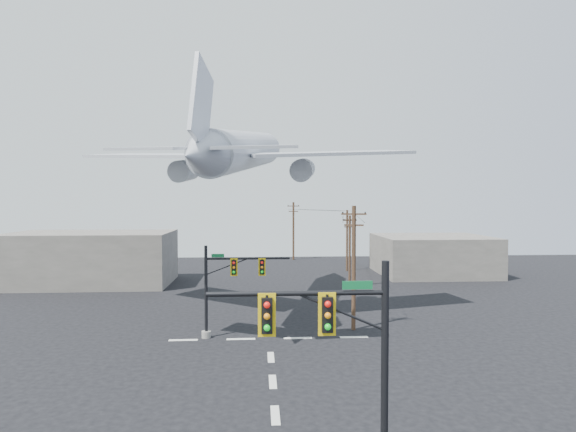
{
  "coord_description": "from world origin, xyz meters",
  "views": [
    {
      "loc": [
        -0.72,
        -21.47,
        9.8
      ],
      "look_at": [
        0.88,
        5.0,
        8.88
      ],
      "focal_mm": 30.0,
      "sensor_mm": 36.0,
      "label": 1
    }
  ],
  "objects": [
    {
      "name": "signal_mast_far",
      "position": [
        -3.18,
        12.48,
        3.51
      ],
      "size": [
        6.25,
        0.72,
        6.54
      ],
      "color": "gray",
      "rests_on": "ground"
    },
    {
      "name": "utility_pole_a",
      "position": [
        6.35,
        13.94,
        4.87
      ],
      "size": [
        1.83,
        0.6,
        9.32
      ],
      "rotation": [
        0.0,
        0.0,
        -0.26
      ],
      "color": "#4A2E20",
      "rests_on": "ground"
    },
    {
      "name": "power_lines",
      "position": [
        8.61,
        35.4,
        7.95
      ],
      "size": [
        8.09,
        42.0,
        0.64
      ],
      "color": "black"
    },
    {
      "name": "utility_pole_b",
      "position": [
        9.28,
        30.88,
        4.2
      ],
      "size": [
        1.61,
        0.42,
        8.02
      ],
      "rotation": [
        0.0,
        0.0,
        0.19
      ],
      "color": "#4A2E20",
      "rests_on": "ground"
    },
    {
      "name": "building_left",
      "position": [
        -20.0,
        35.0,
        3.0
      ],
      "size": [
        18.0,
        10.0,
        6.0
      ],
      "primitive_type": "cube",
      "color": "slate",
      "rests_on": "ground"
    },
    {
      "name": "utility_pole_c",
      "position": [
        11.29,
        43.38,
        4.36
      ],
      "size": [
        1.71,
        0.28,
        8.34
      ],
      "rotation": [
        0.0,
        0.0,
        0.03
      ],
      "color": "#4A2E20",
      "rests_on": "ground"
    },
    {
      "name": "signal_mast_near",
      "position": [
        2.33,
        -5.28,
        4.08
      ],
      "size": [
        6.52,
        0.85,
        7.69
      ],
      "color": "gray",
      "rests_on": "ground"
    },
    {
      "name": "airliner",
      "position": [
        -2.09,
        21.12,
        14.0
      ],
      "size": [
        29.04,
        30.98,
        8.12
      ],
      "rotation": [
        0.0,
        -0.12,
        1.38
      ],
      "color": "#A2A7AD"
    },
    {
      "name": "building_right",
      "position": [
        22.0,
        40.0,
        2.5
      ],
      "size": [
        14.0,
        12.0,
        5.0
      ],
      "primitive_type": "cube",
      "color": "slate",
      "rests_on": "ground"
    },
    {
      "name": "ground",
      "position": [
        0.0,
        0.0,
        0.0
      ],
      "size": [
        120.0,
        120.0,
        0.0
      ],
      "primitive_type": "plane",
      "color": "black",
      "rests_on": "ground"
    },
    {
      "name": "lane_markings",
      "position": [
        0.0,
        5.33,
        0.01
      ],
      "size": [
        14.0,
        21.2,
        0.01
      ],
      "color": "silver",
      "rests_on": "ground"
    },
    {
      "name": "utility_pole_d",
      "position": [
        4.85,
        55.94,
        4.89
      ],
      "size": [
        1.93,
        0.32,
        9.34
      ],
      "rotation": [
        0.0,
        0.0,
        0.01
      ],
      "color": "#4A2E20",
      "rests_on": "ground"
    }
  ]
}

